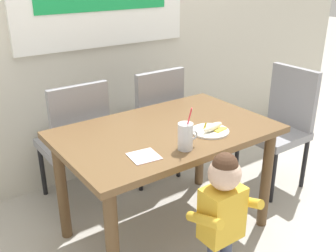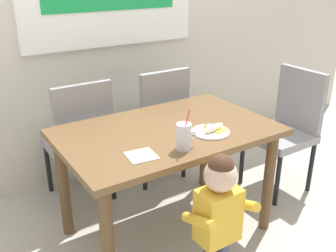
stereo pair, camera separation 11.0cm
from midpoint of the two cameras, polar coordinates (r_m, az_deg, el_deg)
The scene contains 10 objects.
ground_plane at distance 2.74m, azimuth 1.06°, elevation -15.09°, with size 24.00×24.00×0.00m, color #B7B2A8.
dining_table at distance 2.40m, azimuth 1.17°, elevation -2.88°, with size 1.32×0.84×0.75m.
dining_chair_left at distance 2.84m, azimuth -11.84°, elevation -1.45°, with size 0.44×0.45×0.96m.
dining_chair_right at distance 3.09m, azimuth -0.53°, elevation 1.10°, with size 0.44×0.44×0.96m.
dining_chair_far at distance 3.16m, azimuth 18.37°, elevation 0.35°, with size 0.44×0.44×0.96m.
toddler_standing at distance 2.03m, azimuth 9.12°, elevation -12.15°, with size 0.33×0.24×0.84m.
milk_cup at distance 2.07m, azimuth 3.89°, elevation -1.82°, with size 0.13×0.08×0.25m.
snack_plate at distance 2.32m, azimuth 7.71°, elevation -0.90°, with size 0.23×0.23×0.01m, color white.
peeled_banana at distance 2.31m, azimuth 8.19°, elevation -0.31°, with size 0.18×0.12×0.07m.
paper_napkin at distance 2.03m, azimuth -2.43°, elevation -4.43°, with size 0.15×0.15×0.00m, color silver.
Camera 2 is at (-1.17, -1.83, 1.67)m, focal length 40.99 mm.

